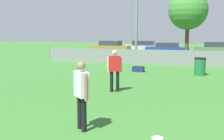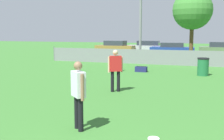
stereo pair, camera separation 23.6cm
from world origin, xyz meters
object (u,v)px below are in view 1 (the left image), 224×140
Objects in this scene: folding_chair_sideline at (114,62)px; gear_bag_sideline at (138,69)px; player_thrower_red at (115,67)px; parked_car_olive at (215,49)px; player_receiver_white at (82,91)px; parked_car_silver at (143,47)px; tree_near_pole at (188,10)px; frisbee_disc at (157,138)px; parked_car_blue at (167,49)px; parked_car_tan at (111,47)px; trash_bin at (200,66)px.

folding_chair_sideline reaches higher than gear_bag_sideline.
player_thrower_red is 0.40× the size of parked_car_olive.
player_receiver_white is at bearing 83.11° from folding_chair_sideline.
tree_near_pole is at bearing -57.44° from parked_car_silver.
frisbee_disc is (1.85, -0.00, -0.97)m from player_receiver_white.
parked_car_blue is (0.05, 13.39, 0.50)m from gear_bag_sideline.
tree_near_pole reaches higher than parked_car_olive.
parked_car_silver reaches higher than frisbee_disc.
gear_bag_sideline is at bearing 138.23° from player_receiver_white.
gear_bag_sideline is (1.49, 0.15, -0.39)m from folding_chair_sideline.
parked_car_silver is (3.51, 1.37, 0.01)m from parked_car_tan.
tree_near_pole is 3.45× the size of player_thrower_red.
gear_bag_sideline is 0.16× the size of parked_car_olive.
parked_car_silver is at bearing 23.70° from parked_car_tan.
parked_car_tan is at bearing 173.97° from parked_car_blue.
parked_car_tan is at bearing 125.19° from trash_bin.
parked_car_silver is at bearing 67.36° from player_thrower_red.
player_thrower_red is 1.00× the size of player_receiver_white.
parked_car_silver reaches higher than trash_bin.
parked_car_tan is 0.98× the size of parked_car_blue.
parked_car_silver is (-3.88, 25.59, -0.28)m from player_receiver_white.
parked_car_olive is at bearing -133.60° from folding_chair_sideline.
trash_bin is 0.23× the size of parked_car_olive.
player_thrower_red reaches higher than trash_bin.
parked_car_olive reaches higher than frisbee_disc.
trash_bin is 1.42× the size of gear_bag_sideline.
folding_chair_sideline reaches higher than frisbee_disc.
gear_bag_sideline is at bearing -81.81° from parked_car_silver.
gear_bag_sideline is (-2.85, 10.45, 0.14)m from frisbee_disc.
gear_bag_sideline is 15.44m from parked_car_olive.
parked_car_olive is (4.78, 1.26, 0.02)m from parked_car_blue.
trash_bin is (0.72, 10.11, 0.48)m from frisbee_disc.
trash_bin is at bearing 157.32° from folding_chair_sideline.
trash_bin is 16.77m from parked_car_silver.
parked_car_tan reaches higher than trash_bin.
folding_chair_sideline is (-2.49, 10.30, -0.43)m from player_receiver_white.
tree_near_pole is 1.36× the size of parked_car_olive.
tree_near_pole is 18.50m from player_receiver_white.
gear_bag_sideline reaches higher than frisbee_disc.
parked_car_olive is at bearing 70.24° from tree_near_pole.
parked_car_blue is 4.94m from parked_car_olive.
tree_near_pole is at bearing -107.38° from parked_car_olive.
parked_car_blue is (-0.95, 23.84, -0.32)m from player_receiver_white.
frisbee_disc is at bearing 42.74° from player_receiver_white.
tree_near_pole reaches higher than folding_chair_sideline.
parked_car_silver is 7.72m from parked_car_olive.
parked_car_olive is at bearing 46.37° from player_thrower_red.
tree_near_pole is 1.24× the size of parked_car_silver.
tree_near_pole is at bearing -32.36° from parked_car_tan.
trash_bin is at bearing -52.48° from parked_car_tan.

